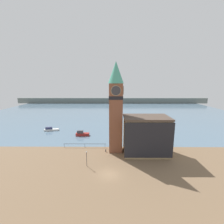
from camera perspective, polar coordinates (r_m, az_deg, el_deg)
ground_plane at (r=34.33m, az=-1.00°, el=-22.62°), size 160.00×160.00×0.00m
water at (r=104.20m, az=-0.03°, el=0.47°), size 160.00×120.00×0.00m
far_shoreline at (r=143.41m, az=0.09°, el=4.37°), size 180.00×3.00×5.00m
pier_railing at (r=46.68m, az=-10.38°, el=-11.93°), size 12.94×0.08×1.09m
clock_tower at (r=40.50m, az=1.46°, el=2.52°), size 4.13×4.13×24.55m
pier_building at (r=41.77m, az=12.77°, el=-8.62°), size 12.10×7.72×10.33m
boat_near at (r=56.43m, az=-11.35°, el=-8.14°), size 4.83×1.55×1.97m
boat_far at (r=65.96m, az=-22.29°, el=-6.10°), size 5.78×2.40×1.56m
mooring_bollard_near at (r=43.35m, az=-2.38°, el=-14.40°), size 0.26×0.26×0.78m
lamp_post at (r=36.28m, az=-9.69°, el=-16.07°), size 0.32×0.32×3.68m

